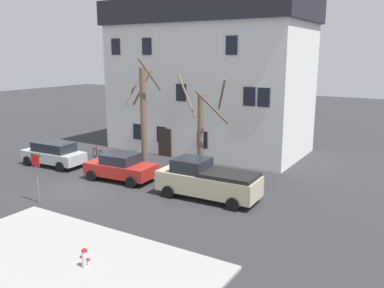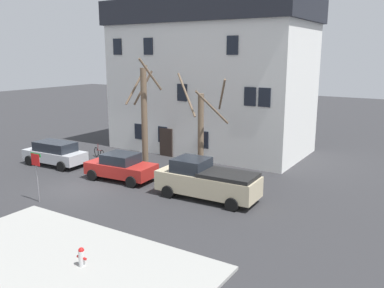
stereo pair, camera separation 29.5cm
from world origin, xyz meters
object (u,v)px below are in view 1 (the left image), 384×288
Objects in this scene: tree_bare_mid at (202,131)px; street_sign_pole at (36,168)px; building_main at (209,76)px; tree_bare_near at (143,114)px; bicycle_leaning at (98,153)px; car_red_sedan at (121,167)px; car_silver_wagon at (54,153)px; pickup_truck_beige at (207,180)px; fire_hydrant at (85,257)px.

street_sign_pole is at bearing -123.77° from tree_bare_mid.
building_main is 2.10× the size of tree_bare_near.
car_red_sedan is at bearing -32.61° from bicycle_leaning.
car_red_sedan is at bearing -0.95° from car_silver_wagon.
fire_hydrant is (-0.12, -8.60, -0.51)m from pickup_truck_beige.
tree_bare_mid is at bearing 125.06° from pickup_truck_beige.
street_sign_pole is (4.94, -5.20, 0.95)m from car_silver_wagon.
tree_bare_near is 2.81× the size of street_sign_pole.
bicycle_leaning is (-9.01, 0.50, -2.64)m from tree_bare_mid.
car_red_sedan is 1.69× the size of street_sign_pole.
car_red_sedan reaches higher than fire_hydrant.
tree_bare_mid is 10.65m from car_silver_wagon.
pickup_truck_beige reaches higher than car_silver_wagon.
building_main reaches higher than tree_bare_mid.
car_silver_wagon is at bearing -110.05° from bicycle_leaning.
car_silver_wagon is at bearing -123.33° from building_main.
street_sign_pole is at bearing -102.07° from car_red_sedan.
building_main reaches higher than bicycle_leaning.
building_main reaches higher than pickup_truck_beige.
pickup_truck_beige is 8.72m from street_sign_pole.
tree_bare_near reaches higher than car_red_sedan.
tree_bare_mid is 3.90m from pickup_truck_beige.
car_red_sedan is (-0.49, -10.02, -4.94)m from building_main.
car_silver_wagon is 1.77× the size of street_sign_pole.
tree_bare_near is at bearing 99.34° from car_red_sedan.
fire_hydrant is (11.91, -8.79, -0.38)m from car_silver_wagon.
tree_bare_near is at bearing -2.44° from bicycle_leaning.
building_main is 15.70m from street_sign_pole.
street_sign_pole reaches higher than bicycle_leaning.
pickup_truck_beige is at bearing 35.24° from street_sign_pole.
car_silver_wagon is (-5.54, -2.86, -2.74)m from tree_bare_near.
car_red_sedan is at bearing 124.10° from fire_hydrant.
building_main is 12.45m from pickup_truck_beige.
pickup_truck_beige reaches higher than fire_hydrant.
building_main is at bearing 118.63° from pickup_truck_beige.
pickup_truck_beige is (12.03, -0.18, 0.13)m from car_silver_wagon.
building_main is 20.17m from fire_hydrant.
pickup_truck_beige is (6.00, -0.08, 0.18)m from car_red_sedan.
tree_bare_near is 4.62m from tree_bare_mid.
bicycle_leaning is (1.11, 3.05, -0.49)m from car_silver_wagon.
building_main is 21.62× the size of fire_hydrant.
tree_bare_near reaches higher than street_sign_pole.
pickup_truck_beige is 7.83× the size of fire_hydrant.
tree_bare_mid is 1.16× the size of pickup_truck_beige.
car_red_sedan is at bearing 179.20° from pickup_truck_beige.
building_main is 11.18m from car_red_sedan.
bicycle_leaning reaches higher than fire_hydrant.
fire_hydrant is 0.27× the size of street_sign_pole.
tree_bare_near is 1.14× the size of tree_bare_mid.
street_sign_pole is at bearing -46.45° from car_silver_wagon.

